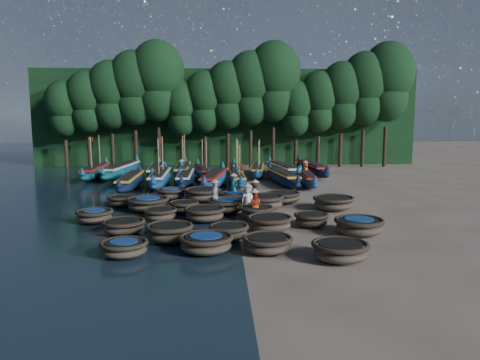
{
  "coord_description": "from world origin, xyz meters",
  "views": [
    {
      "loc": [
        -0.93,
        -27.15,
        5.56
      ],
      "look_at": [
        0.47,
        2.11,
        1.3
      ],
      "focal_mm": 35.0,
      "sensor_mm": 36.0,
      "label": 1
    }
  ],
  "objects_px": {
    "coracle_5": "(124,226)",
    "long_boat_15": "(258,170)",
    "long_boat_7": "(282,177)",
    "long_boat_13": "(203,172)",
    "coracle_15": "(148,204)",
    "fisherman_6": "(305,171)",
    "coracle_22": "(203,194)",
    "long_boat_4": "(185,178)",
    "long_boat_2": "(130,181)",
    "long_boat_3": "(160,178)",
    "coracle_24": "(283,197)",
    "long_boat_9": "(96,171)",
    "long_boat_5": "(215,179)",
    "long_boat_6": "(237,178)",
    "fisherman_5": "(182,170)",
    "coracle_19": "(334,202)",
    "coracle_7": "(229,231)",
    "coracle_16": "(184,206)",
    "coracle_1": "(124,248)",
    "coracle_2": "(206,243)",
    "coracle_14": "(311,219)",
    "coracle_23": "(236,198)",
    "fisherman_2": "(255,204)",
    "coracle_21": "(171,193)",
    "fisherman_0": "(248,199)",
    "coracle_11": "(160,214)",
    "coracle_10": "(94,216)",
    "long_boat_17": "(312,168)",
    "coracle_8": "(270,223)",
    "coracle_20": "(122,200)",
    "coracle_4": "(340,250)",
    "coracle_9": "(359,226)",
    "long_boat_10": "(122,170)",
    "long_boat_12": "(183,170)",
    "long_boat_14": "(236,171)",
    "fisherman_1": "(234,187)",
    "long_boat_16": "(282,170)",
    "coracle_13": "(257,212)",
    "coracle_17": "(226,205)",
    "coracle_18": "(264,202)",
    "long_boat_8": "(307,178)",
    "coracle_12": "(205,213)"
  },
  "relations": [
    {
      "from": "coracle_19",
      "to": "long_boat_4",
      "type": "bearing_deg",
      "value": 132.66
    },
    {
      "from": "coracle_2",
      "to": "long_boat_5",
      "type": "distance_m",
      "value": 16.74
    },
    {
      "from": "coracle_14",
      "to": "coracle_18",
      "type": "xyz_separation_m",
      "value": [
        -1.9,
        4.15,
        0.09
      ]
    },
    {
      "from": "coracle_9",
      "to": "coracle_22",
      "type": "relative_size",
      "value": 0.89
    },
    {
      "from": "fisherman_2",
      "to": "fisherman_1",
      "type": "bearing_deg",
      "value": -69.73
    },
    {
      "from": "long_boat_9",
      "to": "long_boat_13",
      "type": "distance_m",
      "value": 9.15
    },
    {
      "from": "coracle_2",
      "to": "coracle_11",
      "type": "relative_size",
      "value": 1.26
    },
    {
      "from": "coracle_7",
      "to": "coracle_17",
      "type": "xyz_separation_m",
      "value": [
        -0.05,
        5.57,
        0.05
      ]
    },
    {
      "from": "coracle_13",
      "to": "coracle_17",
      "type": "relative_size",
      "value": 0.72
    },
    {
      "from": "coracle_4",
      "to": "fisherman_2",
      "type": "distance_m",
      "value": 7.47
    },
    {
      "from": "long_boat_17",
      "to": "coracle_12",
      "type": "bearing_deg",
      "value": -123.09
    },
    {
      "from": "coracle_5",
      "to": "long_boat_9",
      "type": "xyz_separation_m",
      "value": [
        -6.07,
        18.86,
        0.18
      ]
    },
    {
      "from": "coracle_11",
      "to": "coracle_15",
      "type": "relative_size",
      "value": 0.64
    },
    {
      "from": "coracle_11",
      "to": "long_boat_7",
      "type": "bearing_deg",
      "value": 56.23
    },
    {
      "from": "coracle_22",
      "to": "long_boat_4",
      "type": "height_order",
      "value": "long_boat_4"
    },
    {
      "from": "coracle_14",
      "to": "long_boat_8",
      "type": "distance_m",
      "value": 13.47
    },
    {
      "from": "coracle_24",
      "to": "long_boat_9",
      "type": "xyz_separation_m",
      "value": [
        -14.4,
        11.88,
        0.17
      ]
    },
    {
      "from": "long_boat_10",
      "to": "long_boat_15",
      "type": "bearing_deg",
      "value": 8.56
    },
    {
      "from": "coracle_24",
      "to": "fisherman_5",
      "type": "height_order",
      "value": "fisherman_5"
    },
    {
      "from": "long_boat_3",
      "to": "fisherman_2",
      "type": "bearing_deg",
      "value": -62.34
    },
    {
      "from": "coracle_11",
      "to": "fisherman_2",
      "type": "distance_m",
      "value": 4.9
    },
    {
      "from": "coracle_15",
      "to": "fisherman_6",
      "type": "bearing_deg",
      "value": 45.12
    },
    {
      "from": "fisherman_2",
      "to": "coracle_9",
      "type": "bearing_deg",
      "value": 153.03
    },
    {
      "from": "coracle_11",
      "to": "long_boat_10",
      "type": "relative_size",
      "value": 0.2
    },
    {
      "from": "long_boat_5",
      "to": "long_boat_6",
      "type": "bearing_deg",
      "value": 35.87
    },
    {
      "from": "coracle_24",
      "to": "coracle_14",
      "type": "bearing_deg",
      "value": -84.83
    },
    {
      "from": "coracle_19",
      "to": "long_boat_9",
      "type": "xyz_separation_m",
      "value": [
        -17.01,
        14.04,
        0.12
      ]
    },
    {
      "from": "coracle_20",
      "to": "long_boat_16",
      "type": "height_order",
      "value": "long_boat_16"
    },
    {
      "from": "coracle_12",
      "to": "long_boat_5",
      "type": "height_order",
      "value": "long_boat_5"
    },
    {
      "from": "coracle_5",
      "to": "coracle_22",
      "type": "relative_size",
      "value": 0.74
    },
    {
      "from": "coracle_7",
      "to": "fisherman_5",
      "type": "height_order",
      "value": "fisherman_5"
    },
    {
      "from": "coracle_23",
      "to": "long_boat_15",
      "type": "bearing_deg",
      "value": 79.18
    },
    {
      "from": "long_boat_17",
      "to": "long_boat_9",
      "type": "bearing_deg",
      "value": 176.97
    },
    {
      "from": "coracle_7",
      "to": "coracle_16",
      "type": "xyz_separation_m",
      "value": [
        -2.35,
        5.67,
        -0.02
      ]
    },
    {
      "from": "coracle_9",
      "to": "long_boat_15",
      "type": "xyz_separation_m",
      "value": [
        -2.91,
        19.95,
        0.06
      ]
    },
    {
      "from": "long_boat_12",
      "to": "long_boat_14",
      "type": "distance_m",
      "value": 4.61
    },
    {
      "from": "coracle_14",
      "to": "long_boat_6",
      "type": "relative_size",
      "value": 0.25
    },
    {
      "from": "coracle_8",
      "to": "coracle_23",
      "type": "bearing_deg",
      "value": 101.42
    },
    {
      "from": "coracle_21",
      "to": "long_boat_10",
      "type": "height_order",
      "value": "long_boat_10"
    },
    {
      "from": "coracle_10",
      "to": "coracle_21",
      "type": "xyz_separation_m",
      "value": [
        3.22,
        6.21,
        0.03
      ]
    },
    {
      "from": "coracle_16",
      "to": "fisherman_2",
      "type": "height_order",
      "value": "fisherman_2"
    },
    {
      "from": "coracle_1",
      "to": "coracle_2",
      "type": "distance_m",
      "value": 3.18
    },
    {
      "from": "coracle_8",
      "to": "coracle_20",
      "type": "xyz_separation_m",
      "value": [
        -8.14,
        6.19,
        -0.04
      ]
    },
    {
      "from": "coracle_21",
      "to": "fisherman_0",
      "type": "relative_size",
      "value": 1.0
    },
    {
      "from": "long_boat_13",
      "to": "coracle_24",
      "type": "bearing_deg",
      "value": -75.01
    },
    {
      "from": "long_boat_9",
      "to": "long_boat_17",
      "type": "bearing_deg",
      "value": 2.34
    },
    {
      "from": "coracle_5",
      "to": "long_boat_15",
      "type": "relative_size",
      "value": 0.28
    },
    {
      "from": "long_boat_2",
      "to": "long_boat_3",
      "type": "xyz_separation_m",
      "value": [
        1.99,
        1.31,
        0.04
      ]
    },
    {
      "from": "long_boat_7",
      "to": "long_boat_13",
      "type": "height_order",
      "value": "long_boat_13"
    },
    {
      "from": "coracle_11",
      "to": "coracle_10",
      "type": "bearing_deg",
      "value": -173.98
    }
  ]
}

